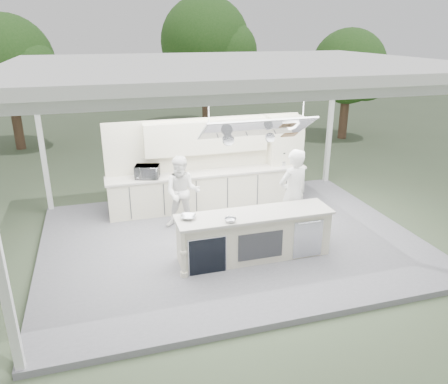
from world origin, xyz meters
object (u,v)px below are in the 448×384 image
object	(u,v)px
demo_island	(253,236)
head_chef	(293,194)
back_counter	(209,189)
sous_chef	(182,192)

from	to	relation	value
demo_island	head_chef	bearing A→B (deg)	29.39
demo_island	back_counter	world-z (taller)	same
back_counter	head_chef	size ratio (longest dim) A/B	2.55
head_chef	sous_chef	distance (m)	2.47
sous_chef	demo_island	bearing A→B (deg)	-42.70
demo_island	head_chef	xyz separation A→B (m)	(1.11, 0.63, 0.52)
sous_chef	back_counter	bearing A→B (deg)	66.18
head_chef	sous_chef	xyz separation A→B (m)	(-2.17, 1.18, -0.15)
demo_island	back_counter	xyz separation A→B (m)	(-0.18, 2.81, 0.00)
demo_island	head_chef	distance (m)	1.38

